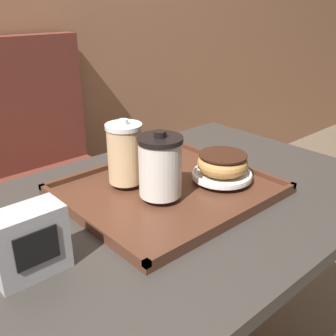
{
  "coord_description": "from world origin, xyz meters",
  "views": [
    {
      "loc": [
        -0.52,
        -0.58,
        1.13
      ],
      "look_at": [
        0.02,
        0.03,
        0.78
      ],
      "focal_mm": 42.0,
      "sensor_mm": 36.0,
      "label": 1
    }
  ],
  "objects_px": {
    "coffee_cup_front": "(161,166)",
    "donut_chocolate_glazed": "(223,163)",
    "napkin_dispenser": "(29,242)",
    "spoon": "(165,153)",
    "coffee_cup_rear": "(125,153)"
  },
  "relations": [
    {
      "from": "napkin_dispenser",
      "to": "donut_chocolate_glazed",
      "type": "bearing_deg",
      "value": 0.71
    },
    {
      "from": "coffee_cup_front",
      "to": "napkin_dispenser",
      "type": "bearing_deg",
      "value": -173.77
    },
    {
      "from": "coffee_cup_rear",
      "to": "donut_chocolate_glazed",
      "type": "xyz_separation_m",
      "value": [
        0.18,
        -0.14,
        -0.03
      ]
    },
    {
      "from": "coffee_cup_rear",
      "to": "spoon",
      "type": "height_order",
      "value": "coffee_cup_rear"
    },
    {
      "from": "coffee_cup_rear",
      "to": "spoon",
      "type": "bearing_deg",
      "value": 19.97
    },
    {
      "from": "coffee_cup_rear",
      "to": "donut_chocolate_glazed",
      "type": "bearing_deg",
      "value": -36.63
    },
    {
      "from": "coffee_cup_rear",
      "to": "napkin_dispenser",
      "type": "distance_m",
      "value": 0.33
    },
    {
      "from": "coffee_cup_front",
      "to": "donut_chocolate_glazed",
      "type": "distance_m",
      "value": 0.17
    },
    {
      "from": "spoon",
      "to": "donut_chocolate_glazed",
      "type": "bearing_deg",
      "value": -138.09
    },
    {
      "from": "spoon",
      "to": "napkin_dispenser",
      "type": "xyz_separation_m",
      "value": [
        -0.47,
        -0.21,
        0.03
      ]
    },
    {
      "from": "donut_chocolate_glazed",
      "to": "coffee_cup_rear",
      "type": "bearing_deg",
      "value": 143.37
    },
    {
      "from": "coffee_cup_rear",
      "to": "napkin_dispenser",
      "type": "xyz_separation_m",
      "value": [
        -0.29,
        -0.14,
        -0.04
      ]
    },
    {
      "from": "coffee_cup_front",
      "to": "napkin_dispenser",
      "type": "distance_m",
      "value": 0.31
    },
    {
      "from": "spoon",
      "to": "napkin_dispenser",
      "type": "distance_m",
      "value": 0.51
    },
    {
      "from": "coffee_cup_front",
      "to": "coffee_cup_rear",
      "type": "relative_size",
      "value": 0.96
    }
  ]
}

